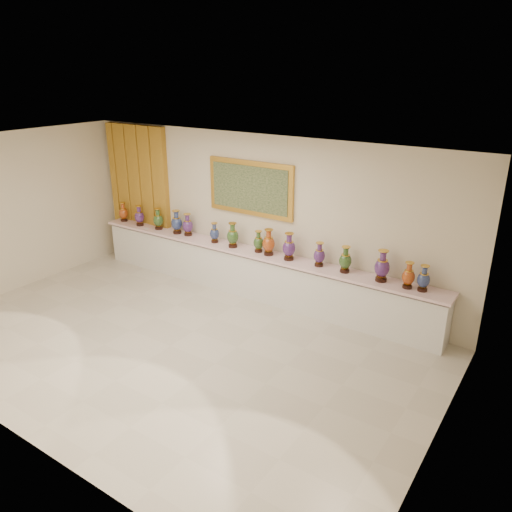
{
  "coord_description": "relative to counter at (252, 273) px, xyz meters",
  "views": [
    {
      "loc": [
        4.89,
        -4.89,
        4.1
      ],
      "look_at": [
        0.47,
        1.7,
        1.07
      ],
      "focal_mm": 35.0,
      "sensor_mm": 36.0,
      "label": 1
    }
  ],
  "objects": [
    {
      "name": "vase_7",
      "position": [
        0.14,
        0.01,
        0.65
      ],
      "size": [
        0.23,
        0.23,
        0.4
      ],
      "rotation": [
        0.0,
        0.0,
        -0.25
      ],
      "color": "black",
      "rests_on": "counter"
    },
    {
      "name": "vase_12",
      "position": [
        2.49,
        -0.01,
        0.7
      ],
      "size": [
        0.27,
        0.27,
        0.52
      ],
      "rotation": [
        0.0,
        0.0,
        -0.13
      ],
      "color": "black",
      "rests_on": "counter"
    },
    {
      "name": "vase_14",
      "position": [
        3.15,
        -0.02,
        0.65
      ],
      "size": [
        0.19,
        0.19,
        0.41
      ],
      "rotation": [
        0.0,
        0.0,
        0.01
      ],
      "color": "black",
      "rests_on": "counter"
    },
    {
      "name": "vase_3",
      "position": [
        -1.84,
        -0.01,
        0.68
      ],
      "size": [
        0.27,
        0.27,
        0.48
      ],
      "rotation": [
        0.0,
        0.0,
        0.23
      ],
      "color": "black",
      "rests_on": "counter"
    },
    {
      "name": "vase_5",
      "position": [
        -0.86,
        -0.02,
        0.64
      ],
      "size": [
        0.19,
        0.19,
        0.39
      ],
      "rotation": [
        0.0,
        0.0,
        -0.06
      ],
      "color": "black",
      "rests_on": "counter"
    },
    {
      "name": "ground",
      "position": [
        0.0,
        -2.27,
        -0.44
      ],
      "size": [
        8.0,
        8.0,
        0.0
      ],
      "primitive_type": "plane",
      "color": "beige",
      "rests_on": "ground"
    },
    {
      "name": "vase_10",
      "position": [
        1.38,
        0.01,
        0.65
      ],
      "size": [
        0.25,
        0.25,
        0.42
      ],
      "rotation": [
        0.0,
        0.0,
        -0.37
      ],
      "color": "black",
      "rests_on": "counter"
    },
    {
      "name": "vase_13",
      "position": [
        2.93,
        -0.04,
        0.65
      ],
      "size": [
        0.26,
        0.26,
        0.42
      ],
      "rotation": [
        0.0,
        0.0,
        0.41
      ],
      "color": "black",
      "rests_on": "counter"
    },
    {
      "name": "room",
      "position": [
        -2.57,
        0.17,
        1.15
      ],
      "size": [
        8.0,
        8.0,
        8.0
      ],
      "color": "beige",
      "rests_on": "ground"
    },
    {
      "name": "vase_8",
      "position": [
        0.38,
        -0.02,
        0.68
      ],
      "size": [
        0.29,
        0.29,
        0.49
      ],
      "rotation": [
        0.0,
        0.0,
        -0.33
      ],
      "color": "black",
      "rests_on": "counter"
    },
    {
      "name": "label_card",
      "position": [
        -2.59,
        -0.14,
        0.47
      ],
      "size": [
        0.1,
        0.06,
        0.0
      ],
      "primitive_type": "cube",
      "color": "white",
      "rests_on": "counter"
    },
    {
      "name": "vase_6",
      "position": [
        -0.4,
        -0.04,
        0.68
      ],
      "size": [
        0.28,
        0.28,
        0.48
      ],
      "rotation": [
        0.0,
        0.0,
        -0.31
      ],
      "color": "black",
      "rests_on": "counter"
    },
    {
      "name": "vase_9",
      "position": [
        0.81,
        -0.02,
        0.68
      ],
      "size": [
        0.29,
        0.29,
        0.49
      ],
      "rotation": [
        0.0,
        0.0,
        0.31
      ],
      "color": "black",
      "rests_on": "counter"
    },
    {
      "name": "vase_2",
      "position": [
        -2.35,
        -0.02,
        0.66
      ],
      "size": [
        0.26,
        0.26,
        0.45
      ],
      "rotation": [
        0.0,
        0.0,
        -0.32
      ],
      "color": "black",
      "rests_on": "counter"
    },
    {
      "name": "vase_1",
      "position": [
        -2.86,
        -0.05,
        0.66
      ],
      "size": [
        0.22,
        0.22,
        0.43
      ],
      "rotation": [
        0.0,
        0.0,
        0.09
      ],
      "color": "black",
      "rests_on": "counter"
    },
    {
      "name": "vase_11",
      "position": [
        1.86,
        0.0,
        0.66
      ],
      "size": [
        0.24,
        0.24,
        0.45
      ],
      "rotation": [
        0.0,
        0.0,
        0.17
      ],
      "color": "black",
      "rests_on": "counter"
    },
    {
      "name": "counter",
      "position": [
        0.0,
        0.0,
        0.0
      ],
      "size": [
        7.28,
        0.48,
        0.9
      ],
      "color": "white",
      "rests_on": "ground"
    },
    {
      "name": "vase_0",
      "position": [
        -3.39,
        -0.02,
        0.65
      ],
      "size": [
        0.2,
        0.2,
        0.42
      ],
      "rotation": [
        0.0,
        0.0,
        0.03
      ],
      "color": "black",
      "rests_on": "counter"
    },
    {
      "name": "vase_4",
      "position": [
        -1.57,
        0.02,
        0.67
      ],
      "size": [
        0.26,
        0.26,
        0.45
      ],
      "rotation": [
        0.0,
        0.0,
        0.33
      ],
      "color": "black",
      "rests_on": "counter"
    }
  ]
}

